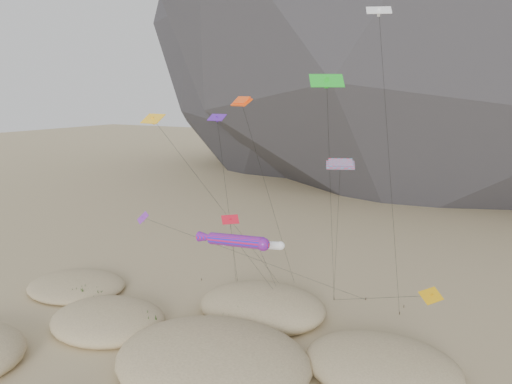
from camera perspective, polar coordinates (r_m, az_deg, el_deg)
dunes at (r=45.69m, az=-7.45°, el=-18.45°), size 54.55×36.98×4.02m
dune_grass at (r=44.44m, az=-7.98°, el=-19.26°), size 41.75×28.81×1.57m
kite_stakes at (r=59.56m, az=5.62°, el=-11.67°), size 24.36×4.44×0.30m
rainbow_tube_kite at (r=44.08m, az=-2.57°, el=-5.56°), size 8.06×13.18×11.47m
white_tube_kite at (r=45.97m, az=-0.16°, el=-6.00°), size 6.20×11.22×10.29m
orange_parafoil at (r=50.11m, az=-1.60°, el=10.04°), size 2.77×11.78×22.97m
multi_parafoil at (r=41.28m, az=9.61°, el=2.90°), size 5.93×13.71×18.08m
delta_kites at (r=43.94m, az=1.06°, el=5.00°), size 30.27×18.08×30.13m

